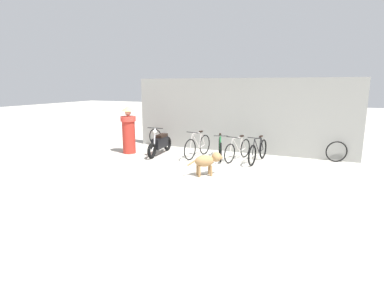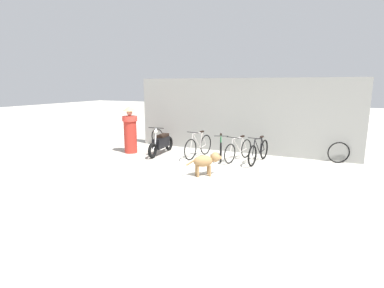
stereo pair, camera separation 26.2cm
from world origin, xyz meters
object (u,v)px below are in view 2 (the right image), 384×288
at_px(bicycle_1, 221,149).
at_px(motorcycle, 161,143).
at_px(bicycle_0, 198,146).
at_px(spare_tire_right, 158,137).
at_px(bicycle_2, 238,150).
at_px(bicycle_3, 259,152).
at_px(person_in_robes, 130,129).
at_px(stray_dog, 206,161).
at_px(spare_tire_left, 339,153).

bearing_deg(bicycle_1, motorcycle, -103.19).
distance_m(bicycle_0, spare_tire_right, 2.59).
bearing_deg(bicycle_2, bicycle_0, -69.82).
relative_size(bicycle_2, bicycle_3, 0.94).
relative_size(bicycle_1, person_in_robes, 0.92).
xyz_separation_m(person_in_robes, spare_tire_right, (0.23, 1.54, -0.52)).
xyz_separation_m(bicycle_1, stray_dog, (0.27, -2.00, 0.07)).
relative_size(bicycle_2, stray_dog, 1.86).
xyz_separation_m(bicycle_2, motorcycle, (-2.81, -0.27, 0.05)).
bearing_deg(bicycle_2, spare_tire_right, -89.83).
bearing_deg(spare_tire_right, stray_dog, -41.85).
bearing_deg(spare_tire_left, bicycle_0, -165.62).
bearing_deg(motorcycle, bicycle_1, 92.76).
bearing_deg(bicycle_0, spare_tire_left, 113.51).
xyz_separation_m(bicycle_0, bicycle_2, (1.40, 0.12, -0.03)).
bearing_deg(bicycle_2, person_in_robes, -67.13).
height_order(bicycle_2, motorcycle, motorcycle).
bearing_deg(person_in_robes, bicycle_2, -130.23).
distance_m(bicycle_1, person_in_robes, 3.43).
distance_m(bicycle_3, spare_tire_left, 2.57).
height_order(bicycle_2, bicycle_3, bicycle_3).
distance_m(bicycle_2, spare_tire_left, 3.20).
relative_size(bicycle_0, person_in_robes, 0.98).
height_order(bicycle_3, stray_dog, bicycle_3).
relative_size(bicycle_3, spare_tire_right, 2.44).
relative_size(bicycle_3, stray_dog, 1.99).
bearing_deg(motorcycle, bicycle_2, 91.69).
distance_m(bicycle_0, bicycle_2, 1.41).
bearing_deg(person_in_robes, spare_tire_right, -56.37).
relative_size(bicycle_1, bicycle_2, 0.97).
height_order(bicycle_1, stray_dog, bicycle_1).
xyz_separation_m(stray_dog, spare_tire_right, (-3.39, 3.03, -0.07)).
bearing_deg(person_in_robes, stray_dog, -160.19).
bearing_deg(spare_tire_left, person_in_robes, -167.59).
relative_size(bicycle_0, stray_dog, 1.94).
height_order(motorcycle, spare_tire_left, motorcycle).
distance_m(bicycle_1, spare_tire_left, 3.79).
relative_size(bicycle_1, bicycle_3, 0.91).
bearing_deg(bicycle_3, bicycle_0, -78.41).
distance_m(bicycle_1, spare_tire_right, 3.28).
height_order(bicycle_0, bicycle_3, bicycle_0).
height_order(bicycle_1, person_in_robes, person_in_robes).
distance_m(motorcycle, person_in_robes, 1.28).
relative_size(stray_dog, spare_tire_right, 1.23).
distance_m(bicycle_0, spare_tire_left, 4.57).
xyz_separation_m(motorcycle, stray_dog, (2.46, -1.75, 0.02)).
distance_m(bicycle_1, stray_dog, 2.02).
height_order(bicycle_0, spare_tire_right, bicycle_0).
relative_size(bicycle_0, bicycle_2, 1.04).
distance_m(stray_dog, person_in_robes, 3.95).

